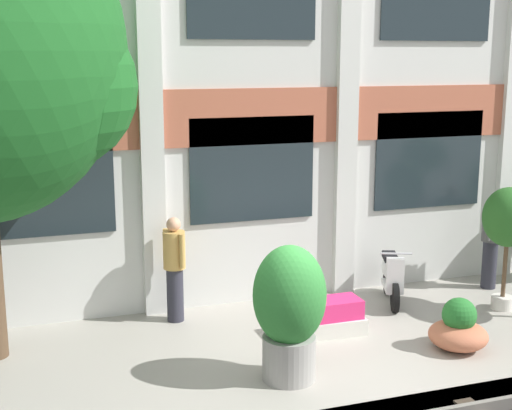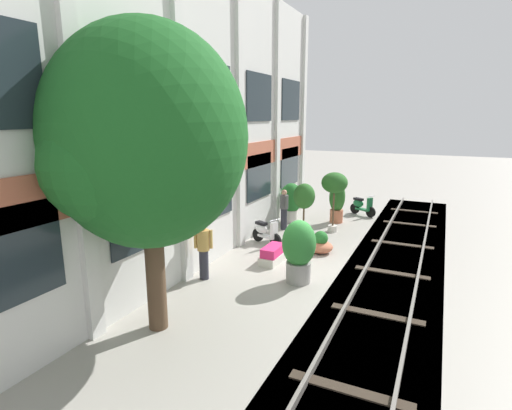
{
  "view_description": "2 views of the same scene",
  "coord_description": "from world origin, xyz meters",
  "px_view_note": "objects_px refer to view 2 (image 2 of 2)",
  "views": [
    {
      "loc": [
        -3.6,
        -8.05,
        4.07
      ],
      "look_at": [
        -0.42,
        1.36,
        1.97
      ],
      "focal_mm": 50.0,
      "sensor_mm": 36.0,
      "label": 1
    },
    {
      "loc": [
        -10.35,
        -3.51,
        4.53
      ],
      "look_at": [
        0.04,
        1.39,
        1.93
      ],
      "focal_mm": 28.0,
      "sensor_mm": 36.0,
      "label": 2
    }
  ],
  "objects_px": {
    "potted_plant_square_trough": "(273,254)",
    "potted_plant_stone_basin": "(299,249)",
    "scooter_near_curb": "(362,206)",
    "scooter_second_parked": "(265,232)",
    "potted_plant_low_pan": "(304,198)",
    "potted_plant_wide_bowl": "(321,244)",
    "potted_plant_fluted_column": "(291,200)",
    "potted_plant_terracotta_small": "(334,185)",
    "potted_plant_glazed_jar": "(337,200)",
    "broadleaf_tree": "(148,143)",
    "resident_watching_tracks": "(203,249)",
    "resident_by_doorway": "(284,208)"
  },
  "relations": [
    {
      "from": "potted_plant_glazed_jar",
      "to": "resident_watching_tracks",
      "type": "height_order",
      "value": "potted_plant_glazed_jar"
    },
    {
      "from": "broadleaf_tree",
      "to": "resident_watching_tracks",
      "type": "distance_m",
      "value": 4.13
    },
    {
      "from": "potted_plant_square_trough",
      "to": "scooter_near_curb",
      "type": "height_order",
      "value": "scooter_near_curb"
    },
    {
      "from": "potted_plant_stone_basin",
      "to": "potted_plant_fluted_column",
      "type": "xyz_separation_m",
      "value": [
        5.91,
        2.41,
        0.0
      ]
    },
    {
      "from": "potted_plant_low_pan",
      "to": "scooter_second_parked",
      "type": "xyz_separation_m",
      "value": [
        -1.55,
        0.91,
        -1.04
      ]
    },
    {
      "from": "potted_plant_fluted_column",
      "to": "potted_plant_square_trough",
      "type": "bearing_deg",
      "value": -166.2
    },
    {
      "from": "potted_plant_stone_basin",
      "to": "potted_plant_low_pan",
      "type": "height_order",
      "value": "potted_plant_low_pan"
    },
    {
      "from": "potted_plant_fluted_column",
      "to": "scooter_near_curb",
      "type": "bearing_deg",
      "value": -45.35
    },
    {
      "from": "potted_plant_glazed_jar",
      "to": "resident_watching_tracks",
      "type": "xyz_separation_m",
      "value": [
        -7.59,
        1.87,
        -0.08
      ]
    },
    {
      "from": "broadleaf_tree",
      "to": "potted_plant_terracotta_small",
      "type": "xyz_separation_m",
      "value": [
        8.83,
        -1.55,
        -2.11
      ]
    },
    {
      "from": "broadleaf_tree",
      "to": "resident_watching_tracks",
      "type": "bearing_deg",
      "value": 11.12
    },
    {
      "from": "potted_plant_square_trough",
      "to": "resident_by_doorway",
      "type": "xyz_separation_m",
      "value": [
        3.59,
        1.04,
        0.63
      ]
    },
    {
      "from": "broadleaf_tree",
      "to": "potted_plant_glazed_jar",
      "type": "relative_size",
      "value": 3.55
    },
    {
      "from": "potted_plant_terracotta_small",
      "to": "scooter_second_parked",
      "type": "height_order",
      "value": "potted_plant_terracotta_small"
    },
    {
      "from": "potted_plant_glazed_jar",
      "to": "potted_plant_terracotta_small",
      "type": "bearing_deg",
      "value": -171.49
    },
    {
      "from": "potted_plant_square_trough",
      "to": "potted_plant_low_pan",
      "type": "height_order",
      "value": "potted_plant_low_pan"
    },
    {
      "from": "potted_plant_terracotta_small",
      "to": "potted_plant_square_trough",
      "type": "bearing_deg",
      "value": 168.59
    },
    {
      "from": "potted_plant_glazed_jar",
      "to": "potted_plant_terracotta_small",
      "type": "height_order",
      "value": "potted_plant_terracotta_small"
    },
    {
      "from": "potted_plant_square_trough",
      "to": "potted_plant_stone_basin",
      "type": "xyz_separation_m",
      "value": [
        -1.1,
        -1.23,
        0.71
      ]
    },
    {
      "from": "resident_watching_tracks",
      "to": "broadleaf_tree",
      "type": "bearing_deg",
      "value": -11.14
    },
    {
      "from": "potted_plant_stone_basin",
      "to": "potted_plant_fluted_column",
      "type": "relative_size",
      "value": 1.04
    },
    {
      "from": "potted_plant_low_pan",
      "to": "potted_plant_fluted_column",
      "type": "bearing_deg",
      "value": 34.01
    },
    {
      "from": "potted_plant_low_pan",
      "to": "potted_plant_terracotta_small",
      "type": "relative_size",
      "value": 0.85
    },
    {
      "from": "potted_plant_terracotta_small",
      "to": "broadleaf_tree",
      "type": "bearing_deg",
      "value": 170.01
    },
    {
      "from": "potted_plant_square_trough",
      "to": "potted_plant_wide_bowl",
      "type": "height_order",
      "value": "potted_plant_wide_bowl"
    },
    {
      "from": "potted_plant_low_pan",
      "to": "potted_plant_wide_bowl",
      "type": "xyz_separation_m",
      "value": [
        -1.63,
        -1.16,
        -1.19
      ]
    },
    {
      "from": "scooter_second_parked",
      "to": "resident_by_doorway",
      "type": "relative_size",
      "value": 0.81
    },
    {
      "from": "potted_plant_square_trough",
      "to": "resident_by_doorway",
      "type": "bearing_deg",
      "value": 16.13
    },
    {
      "from": "broadleaf_tree",
      "to": "potted_plant_stone_basin",
      "type": "relative_size",
      "value": 3.58
    },
    {
      "from": "potted_plant_wide_bowl",
      "to": "resident_watching_tracks",
      "type": "distance_m",
      "value": 4.29
    },
    {
      "from": "potted_plant_fluted_column",
      "to": "scooter_second_parked",
      "type": "bearing_deg",
      "value": -176.2
    },
    {
      "from": "potted_plant_square_trough",
      "to": "potted_plant_glazed_jar",
      "type": "relative_size",
      "value": 0.62
    },
    {
      "from": "potted_plant_low_pan",
      "to": "potted_plant_wide_bowl",
      "type": "bearing_deg",
      "value": -144.7
    },
    {
      "from": "potted_plant_stone_basin",
      "to": "resident_watching_tracks",
      "type": "relative_size",
      "value": 1.07
    },
    {
      "from": "scooter_second_parked",
      "to": "potted_plant_wide_bowl",
      "type": "bearing_deg",
      "value": 19.12
    },
    {
      "from": "potted_plant_stone_basin",
      "to": "scooter_near_curb",
      "type": "height_order",
      "value": "potted_plant_stone_basin"
    },
    {
      "from": "potted_plant_fluted_column",
      "to": "scooter_near_curb",
      "type": "distance_m",
      "value": 3.6
    },
    {
      "from": "potted_plant_glazed_jar",
      "to": "potted_plant_wide_bowl",
      "type": "height_order",
      "value": "potted_plant_glazed_jar"
    },
    {
      "from": "potted_plant_fluted_column",
      "to": "scooter_second_parked",
      "type": "xyz_separation_m",
      "value": [
        -3.22,
        -0.21,
        -0.53
      ]
    },
    {
      "from": "broadleaf_tree",
      "to": "potted_plant_fluted_column",
      "type": "relative_size",
      "value": 3.74
    },
    {
      "from": "potted_plant_glazed_jar",
      "to": "potted_plant_low_pan",
      "type": "relative_size",
      "value": 0.88
    },
    {
      "from": "broadleaf_tree",
      "to": "resident_watching_tracks",
      "type": "relative_size",
      "value": 3.82
    },
    {
      "from": "broadleaf_tree",
      "to": "potted_plant_terracotta_small",
      "type": "distance_m",
      "value": 9.21
    },
    {
      "from": "potted_plant_fluted_column",
      "to": "resident_watching_tracks",
      "type": "bearing_deg",
      "value": 179.44
    },
    {
      "from": "potted_plant_terracotta_small",
      "to": "potted_plant_glazed_jar",
      "type": "bearing_deg",
      "value": 8.51
    },
    {
      "from": "scooter_near_curb",
      "to": "scooter_second_parked",
      "type": "height_order",
      "value": "same"
    },
    {
      "from": "potted_plant_glazed_jar",
      "to": "potted_plant_wide_bowl",
      "type": "distance_m",
      "value": 4.14
    },
    {
      "from": "potted_plant_terracotta_small",
      "to": "resident_watching_tracks",
      "type": "height_order",
      "value": "potted_plant_terracotta_small"
    },
    {
      "from": "potted_plant_terracotta_small",
      "to": "scooter_second_parked",
      "type": "xyz_separation_m",
      "value": [
        -2.54,
        1.8,
        -1.44
      ]
    },
    {
      "from": "scooter_second_parked",
      "to": "broadleaf_tree",
      "type": "bearing_deg",
      "value": -66.5
    }
  ]
}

